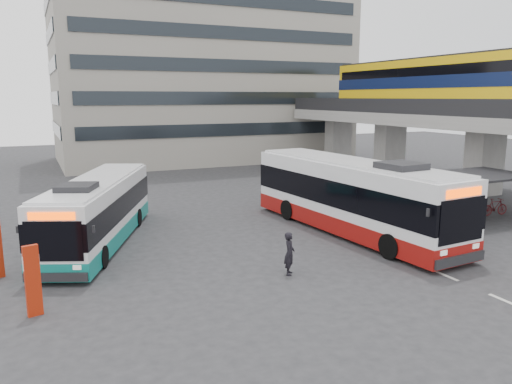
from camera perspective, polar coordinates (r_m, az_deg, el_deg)
name	(u,v)px	position (r m, az deg, el deg)	size (l,w,h in m)	color
ground	(343,260)	(21.39, 9.93, -7.65)	(120.00, 120.00, 0.00)	#28282B
viaduct	(434,103)	(41.23, 19.72, 9.53)	(8.00, 32.00, 9.68)	gray
bike_shelter	(444,197)	(28.59, 20.72, -0.52)	(10.00, 4.00, 2.54)	#595B60
office_block	(202,42)	(55.83, -6.24, 16.71)	(30.00, 15.00, 25.00)	gray
road_markings	(442,274)	(20.75, 20.47, -8.76)	(0.15, 7.60, 0.01)	beige
bus_main	(351,197)	(25.35, 10.79, -0.53)	(3.91, 13.40, 3.91)	white
bus_teal	(99,211)	(24.18, -17.54, -2.12)	(6.56, 11.09, 3.27)	white
pedestrian	(289,253)	(19.23, 3.85, -7.02)	(0.61, 0.40, 1.67)	black
sign_totem_south	(33,280)	(17.05, -24.17, -9.12)	(0.49, 0.26, 2.28)	#A2200A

